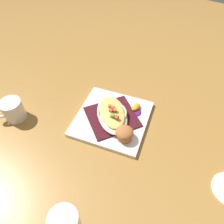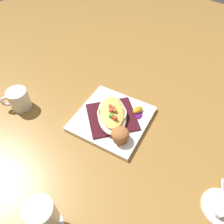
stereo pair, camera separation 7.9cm
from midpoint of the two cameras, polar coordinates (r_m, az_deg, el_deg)
ground_plane at (r=0.82m, az=2.74°, el=-2.25°), size 2.60×2.60×0.00m
square_plate at (r=0.82m, az=2.76°, el=-1.90°), size 0.30×0.30×0.02m
folded_napkin at (r=0.81m, az=2.78°, el=-1.42°), size 0.24×0.24×0.01m
gratin_dish at (r=0.79m, az=2.84°, el=-0.52°), size 0.21×0.21×0.05m
muffin at (r=0.73m, az=5.29°, el=-6.25°), size 0.06×0.06×0.05m
orange_garnish at (r=0.83m, az=9.51°, el=0.07°), size 0.07×0.06×0.02m
coffee_mug at (r=0.90m, az=-21.19°, el=2.83°), size 0.10×0.08×0.08m
stemmed_glass at (r=0.58m, az=-13.83°, el=-25.36°), size 0.07×0.07×0.15m
creamer_saucer at (r=0.75m, az=29.98°, el=-21.29°), size 0.11×0.11×0.01m
spoon at (r=0.75m, az=30.25°, el=-20.69°), size 0.10×0.05×0.01m
creamer_cup_0 at (r=0.73m, az=29.61°, el=-22.49°), size 0.02×0.02×0.02m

